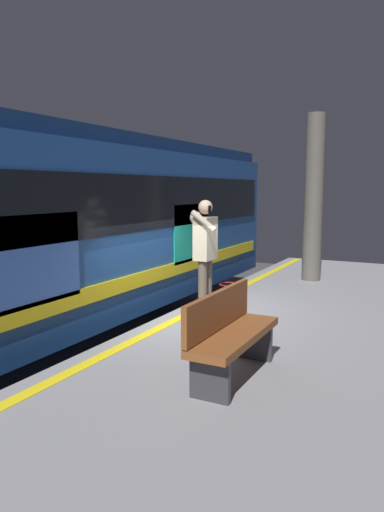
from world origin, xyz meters
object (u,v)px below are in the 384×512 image
at_px(station_column, 314,198).
at_px(bench, 230,331).
at_px(train_carriage, 63,225).
at_px(passenger, 205,247).
at_px(handbag, 229,296).

height_order(station_column, bench, station_column).
xyz_separation_m(train_carriage, bench, (1.82, 3.88, -0.84)).
xyz_separation_m(train_carriage, station_column, (-3.88, 3.36, 0.41)).
height_order(passenger, bench, passenger).
relative_size(station_column, bench, 2.30).
bearing_deg(bench, passenger, -148.46).
height_order(handbag, station_column, station_column).
bearing_deg(train_carriage, bench, 64.83).
distance_m(train_carriage, handbag, 3.08).
relative_size(passenger, station_column, 0.51).
distance_m(passenger, handbag, 1.04).
bearing_deg(passenger, train_carriage, -81.24).
xyz_separation_m(train_carriage, passenger, (-0.39, 2.52, -0.28)).
bearing_deg(train_carriage, passenger, 98.76).
bearing_deg(handbag, bench, 23.04).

